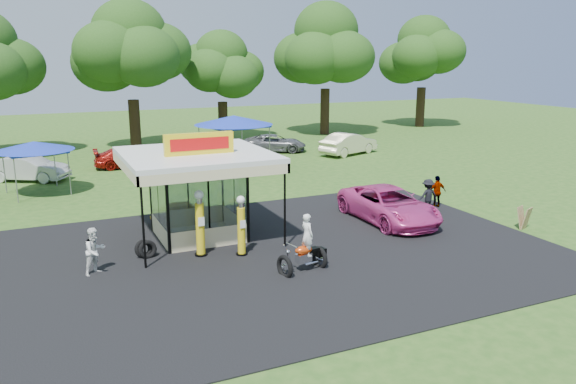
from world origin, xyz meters
The scene contains 24 objects.
ground centered at (0.00, 0.00, 0.00)m, with size 120.00×120.00×0.00m, color #285119.
asphalt_apron centered at (0.00, 2.00, 0.02)m, with size 20.00×14.00×0.04m, color black.
gas_station_kiosk centered at (-2.00, 4.99, 1.78)m, with size 5.40×5.40×4.18m.
gas_pump_left centered at (-2.53, 2.87, 1.16)m, with size 0.45×0.45×2.41m.
gas_pump_right centered at (-1.18, 2.34, 1.05)m, with size 0.41×0.41×2.20m.
motorcycle centered at (0.24, 0.09, 0.79)m, with size 1.78×1.10×2.03m.
spare_tires centered at (-4.35, 3.49, 0.33)m, with size 0.83×0.58×0.68m.
a_frame_sign centered at (10.45, 0.54, 0.46)m, with size 0.56×0.62×0.92m.
kiosk_car centered at (-2.00, 7.20, 0.48)m, with size 1.13×2.82×0.96m, color gold.
pink_sedan centered at (5.99, 3.72, 0.74)m, with size 2.45×5.31×1.48m, color #D73A8D.
spectator_west centered at (-6.09, 2.67, 0.79)m, with size 0.76×0.59×1.57m, color white.
spectator_east_a centered at (8.46, 4.25, 0.77)m, with size 0.99×0.57×1.53m, color black.
spectator_east_b centered at (9.32, 4.66, 0.77)m, with size 0.90×0.37×1.53m, color gray.
bg_car_a centered at (-8.00, 18.98, 0.73)m, with size 1.54×4.41×1.45m, color silver.
bg_car_b centered at (-2.11, 20.66, 0.64)m, with size 1.79×4.39×1.27m, color #9D130C.
bg_car_c centered at (4.12, 20.35, 0.75)m, with size 1.77×4.38×1.49m, color #A1A1A5.
bg_car_d centered at (8.66, 22.37, 0.64)m, with size 2.12×4.61×1.28m, color #5A5B5D.
bg_car_e centered at (13.06, 19.10, 0.78)m, with size 1.65×4.73×1.56m, color beige.
tent_west centered at (-7.59, 15.33, 2.47)m, with size 3.91×3.91×2.73m.
tent_east centered at (3.73, 17.24, 3.06)m, with size 4.83×4.83×3.38m.
oak_far_c centered at (-0.61, 27.20, 6.79)m, with size 9.08×9.08×10.70m.
oak_far_d centered at (7.13, 29.90, 5.63)m, with size 7.42×7.42×8.84m.
oak_far_e centered at (16.57, 29.36, 7.23)m, with size 9.51×9.51×11.32m.
oak_far_f centered at (28.00, 30.45, 6.77)m, with size 8.76×8.76×10.55m.
Camera 1 is at (-7.51, -15.55, 6.93)m, focal length 35.00 mm.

